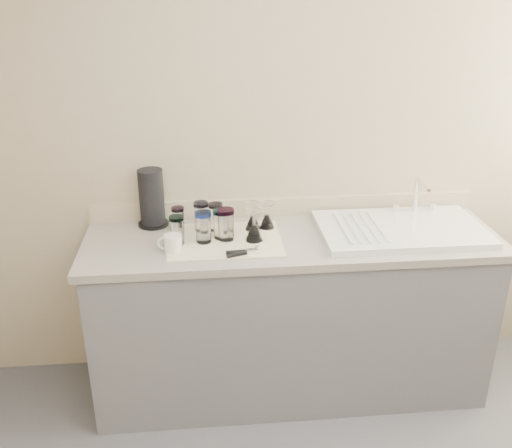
{
  "coord_description": "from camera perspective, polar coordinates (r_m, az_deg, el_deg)",
  "views": [
    {
      "loc": [
        -0.43,
        -1.33,
        2.09
      ],
      "look_at": [
        -0.19,
        1.15,
        1.0
      ],
      "focal_mm": 40.0,
      "sensor_mm": 36.0,
      "label": 1
    }
  ],
  "objects": [
    {
      "name": "tumbler_cyan",
      "position": [
        2.87,
        -5.5,
        0.79
      ],
      "size": [
        0.08,
        0.08,
        0.15
      ],
      "color": "white",
      "rests_on": "dish_towel"
    },
    {
      "name": "tumbler_teal",
      "position": [
        2.87,
        -7.8,
        0.48
      ],
      "size": [
        0.06,
        0.06,
        0.13
      ],
      "color": "white",
      "rests_on": "dish_towel"
    },
    {
      "name": "paper_towel_roll",
      "position": [
        2.96,
        -10.39,
        2.52
      ],
      "size": [
        0.16,
        0.16,
        0.3
      ],
      "color": "black",
      "rests_on": "counter_unit"
    },
    {
      "name": "tumbler_blue",
      "position": [
        2.74,
        -5.28,
        -0.28
      ],
      "size": [
        0.08,
        0.08,
        0.15
      ],
      "color": "white",
      "rests_on": "dish_towel"
    },
    {
      "name": "counter_unit",
      "position": [
        3.05,
        3.46,
        -8.99
      ],
      "size": [
        2.06,
        0.62,
        0.9
      ],
      "color": "slate",
      "rests_on": "ground"
    },
    {
      "name": "tumbler_magenta",
      "position": [
        2.74,
        -7.92,
        -0.58
      ],
      "size": [
        0.07,
        0.07,
        0.14
      ],
      "color": "white",
      "rests_on": "dish_towel"
    },
    {
      "name": "goblet_front_left",
      "position": [
        2.75,
        -0.2,
        -0.64
      ],
      "size": [
        0.09,
        0.09,
        0.15
      ],
      "color": "white",
      "rests_on": "dish_towel"
    },
    {
      "name": "dish_towel",
      "position": [
        2.79,
        -3.12,
        -1.62
      ],
      "size": [
        0.55,
        0.42,
        0.01
      ],
      "primitive_type": "cube",
      "color": "white",
      "rests_on": "counter_unit"
    },
    {
      "name": "tumbler_lavender",
      "position": [
        2.75,
        -3.0,
        -0.03
      ],
      "size": [
        0.08,
        0.08,
        0.16
      ],
      "color": "white",
      "rests_on": "dish_towel"
    },
    {
      "name": "room_envelope",
      "position": [
        1.5,
        11.53,
        2.29
      ],
      "size": [
        3.54,
        3.5,
        2.52
      ],
      "color": "#4F4F54",
      "rests_on": "ground"
    },
    {
      "name": "can_opener",
      "position": [
        2.63,
        -1.32,
        -2.85
      ],
      "size": [
        0.16,
        0.07,
        0.02
      ],
      "color": "silver",
      "rests_on": "dish_towel"
    },
    {
      "name": "sink_unit",
      "position": [
        2.96,
        14.29,
        -0.47
      ],
      "size": [
        0.82,
        0.5,
        0.22
      ],
      "color": "white",
      "rests_on": "counter_unit"
    },
    {
      "name": "white_mug",
      "position": [
        2.69,
        -8.36,
        -1.95
      ],
      "size": [
        0.12,
        0.09,
        0.09
      ],
      "color": "white",
      "rests_on": "counter_unit"
    },
    {
      "name": "tumbler_purple",
      "position": [
        2.87,
        -4.04,
        0.73
      ],
      "size": [
        0.07,
        0.07,
        0.14
      ],
      "color": "white",
      "rests_on": "dish_towel"
    },
    {
      "name": "tumbler_extra",
      "position": [
        2.78,
        -3.54,
        0.02
      ],
      "size": [
        0.07,
        0.07,
        0.15
      ],
      "color": "white",
      "rests_on": "dish_towel"
    },
    {
      "name": "goblet_back_right",
      "position": [
        2.9,
        1.1,
        0.49
      ],
      "size": [
        0.08,
        0.08,
        0.14
      ],
      "color": "white",
      "rests_on": "dish_towel"
    },
    {
      "name": "goblet_back_left",
      "position": [
        2.88,
        -0.32,
        0.37
      ],
      "size": [
        0.08,
        0.08,
        0.14
      ],
      "color": "white",
      "rests_on": "dish_towel"
    }
  ]
}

